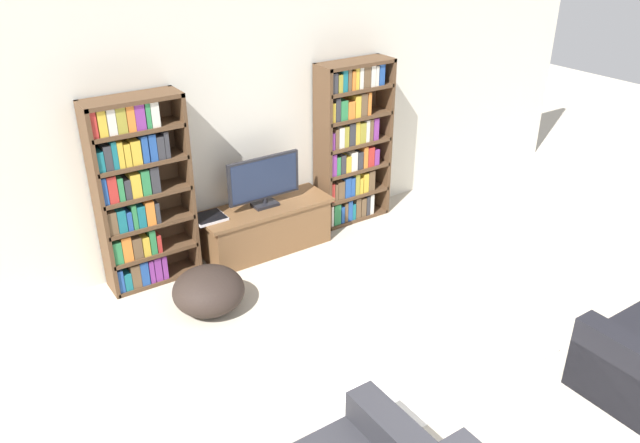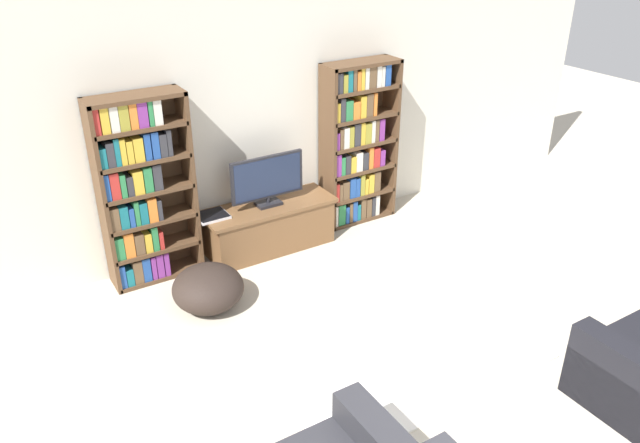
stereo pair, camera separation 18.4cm
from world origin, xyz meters
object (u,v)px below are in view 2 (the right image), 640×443
object	(u,v)px
tv_stand	(269,226)
television	(267,180)
bookshelf_left	(139,188)
bookshelf_right	(355,144)
laptop	(212,216)
beanbag_ottoman	(208,288)

from	to	relation	value
tv_stand	television	xyz separation A→B (m)	(0.00, 0.00, 0.50)
bookshelf_left	television	xyz separation A→B (m)	(1.18, -0.11, -0.14)
bookshelf_right	television	xyz separation A→B (m)	(-1.08, -0.11, -0.11)
bookshelf_left	laptop	bearing A→B (deg)	-6.07
bookshelf_left	beanbag_ottoman	xyz separation A→B (m)	(0.26, -0.75, -0.70)
bookshelf_right	tv_stand	distance (m)	1.25
television	laptop	size ratio (longest dim) A/B	2.60
bookshelf_left	tv_stand	world-z (taller)	bookshelf_left
bookshelf_left	beanbag_ottoman	world-z (taller)	bookshelf_left
tv_stand	beanbag_ottoman	size ratio (longest dim) A/B	2.18
bookshelf_left	bookshelf_right	size ratio (longest dim) A/B	1.00
tv_stand	laptop	size ratio (longest dim) A/B	4.57
bookshelf_right	tv_stand	world-z (taller)	bookshelf_right
television	laptop	bearing A→B (deg)	175.36
television	beanbag_ottoman	world-z (taller)	television
bookshelf_left	tv_stand	size ratio (longest dim) A/B	1.30
television	bookshelf_right	bearing A→B (deg)	5.75
beanbag_ottoman	bookshelf_left	bearing A→B (deg)	109.27
bookshelf_left	tv_stand	bearing A→B (deg)	-5.47
bookshelf_left	laptop	distance (m)	0.73
laptop	television	bearing A→B (deg)	-4.64
tv_stand	laptop	bearing A→B (deg)	175.18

